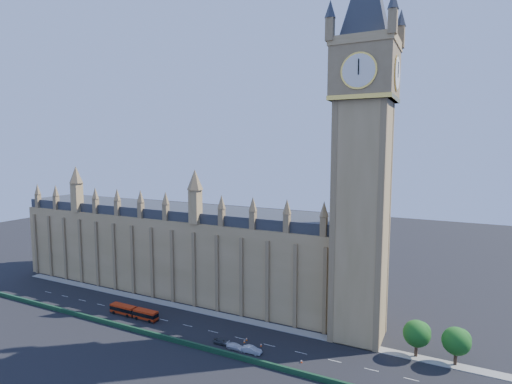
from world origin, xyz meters
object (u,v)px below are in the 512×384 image
at_px(red_bus, 134,312).
at_px(car_grey, 221,341).
at_px(car_silver, 252,350).
at_px(car_white, 236,347).

bearing_deg(red_bus, car_grey, -4.58).
distance_m(red_bus, car_silver, 38.79).
height_order(red_bus, car_silver, red_bus).
relative_size(red_bus, car_white, 3.40).
bearing_deg(car_white, car_silver, -87.30).
distance_m(car_grey, car_silver, 8.55).
bearing_deg(car_grey, red_bus, 83.10).
distance_m(car_silver, car_white, 4.11).
xyz_separation_m(car_silver, car_white, (-4.11, -0.13, -0.11)).
xyz_separation_m(car_grey, car_white, (4.42, -0.64, 0.02)).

